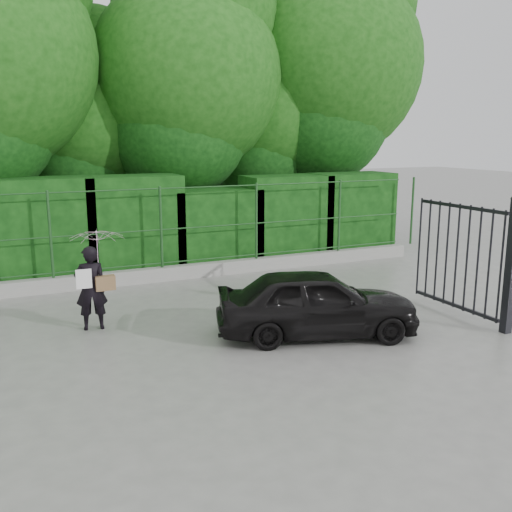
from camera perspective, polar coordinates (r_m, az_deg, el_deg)
name	(u,v)px	position (r m, az deg, el deg)	size (l,w,h in m)	color
ground	(217,351)	(8.71, -3.91, -9.42)	(80.00, 80.00, 0.00)	gray
kerb	(145,276)	(12.79, -11.05, -1.95)	(14.00, 0.25, 0.30)	#9E9E99
fence	(153,228)	(12.64, -10.26, 2.77)	(14.13, 0.06, 1.80)	#1D471E
hedge	(135,228)	(13.58, -12.01, 2.79)	(14.20, 1.20, 2.29)	black
trees	(151,80)	(15.91, -10.41, 16.96)	(17.10, 6.15, 8.08)	black
gate	(489,256)	(10.31, 22.23, -0.04)	(0.22, 2.33, 2.36)	black
woman	(96,263)	(9.75, -15.70, -0.70)	(0.89, 0.91, 1.67)	black
car	(317,303)	(9.22, 6.09, -4.66)	(1.29, 3.21, 1.09)	black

